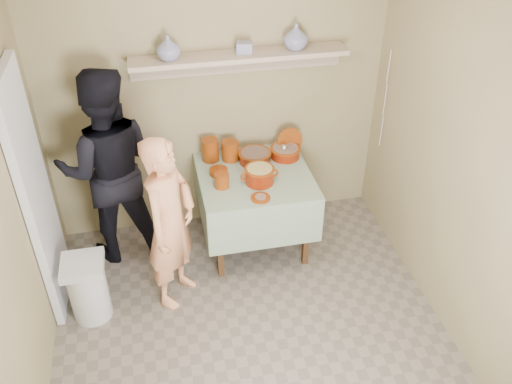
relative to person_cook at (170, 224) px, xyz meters
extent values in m
plane|color=#74695B|center=(0.52, -0.76, -0.74)|extent=(3.50, 3.50, 0.00)
cube|color=silver|center=(-0.94, 0.19, 0.26)|extent=(0.06, 0.70, 2.00)
cylinder|color=#6F2908|center=(0.43, 0.83, 0.12)|extent=(0.15, 0.15, 0.20)
cylinder|color=#6F2908|center=(0.61, 0.80, 0.11)|extent=(0.15, 0.15, 0.18)
cylinder|color=#6F2908|center=(0.46, 0.39, 0.08)|extent=(0.13, 0.13, 0.13)
cylinder|color=#6F2908|center=(0.47, 0.59, 0.04)|extent=(0.16, 0.16, 0.05)
cylinder|color=#6F2908|center=(1.16, 0.82, 0.14)|extent=(0.24, 0.09, 0.23)
imported|color=navy|center=(1.19, 0.87, 1.08)|extent=(0.25, 0.25, 0.21)
imported|color=navy|center=(0.15, 0.85, 1.08)|extent=(0.27, 0.27, 0.20)
cube|color=navy|center=(0.76, 0.86, 1.02)|extent=(0.14, 0.11, 0.09)
imported|color=#EA9665|center=(0.00, 0.00, 0.00)|extent=(0.60, 0.65, 1.49)
imported|color=black|center=(-0.45, 0.68, 0.14)|extent=(0.87, 0.68, 1.77)
cube|color=#96895C|center=(0.52, 1.00, 0.56)|extent=(3.00, 0.02, 2.60)
cube|color=#96895C|center=(2.03, -0.76, 0.56)|extent=(0.02, 3.50, 2.60)
cube|color=#4C2D16|center=(0.39, 0.14, -0.39)|extent=(0.05, 0.05, 0.71)
cube|color=#4C2D16|center=(1.15, 0.14, -0.39)|extent=(0.05, 0.05, 0.71)
cube|color=#4C2D16|center=(0.39, 0.90, -0.39)|extent=(0.05, 0.05, 0.71)
cube|color=#4C2D16|center=(1.15, 0.90, -0.39)|extent=(0.05, 0.05, 0.71)
cube|color=#4C2D16|center=(0.77, 0.52, -0.01)|extent=(0.90, 0.90, 0.04)
cube|color=#1E5924|center=(0.77, 0.52, 0.01)|extent=(0.96, 0.96, 0.01)
cube|color=#1E5924|center=(0.77, 0.04, -0.20)|extent=(0.96, 0.01, 0.44)
cube|color=#1E5924|center=(0.77, 1.00, -0.20)|extent=(0.96, 0.01, 0.44)
cube|color=#1E5924|center=(0.29, 0.52, -0.20)|extent=(0.01, 0.96, 0.44)
cube|color=#1E5924|center=(1.25, 0.52, -0.20)|extent=(0.01, 0.96, 0.44)
cylinder|color=#5F1001|center=(0.81, 0.72, 0.06)|extent=(0.28, 0.28, 0.09)
cylinder|color=#6F2908|center=(0.81, 0.72, 0.11)|extent=(0.30, 0.30, 0.01)
cylinder|color=brown|center=(0.81, 0.72, 0.09)|extent=(0.25, 0.25, 0.05)
cylinder|color=#5F1001|center=(1.10, 0.74, 0.06)|extent=(0.26, 0.26, 0.09)
cylinder|color=#6F2908|center=(1.10, 0.74, 0.11)|extent=(0.28, 0.28, 0.01)
cylinder|color=#8C6B54|center=(1.10, 0.74, 0.09)|extent=(0.23, 0.23, 0.05)
cylinder|color=silver|center=(1.12, 0.61, 0.20)|extent=(0.01, 0.22, 0.16)
sphere|color=silver|center=(1.08, 0.73, 0.12)|extent=(0.07, 0.07, 0.07)
cylinder|color=#5F1001|center=(0.78, 0.39, 0.09)|extent=(0.24, 0.24, 0.14)
cylinder|color=#6F2908|center=(0.78, 0.39, 0.15)|extent=(0.25, 0.25, 0.01)
cylinder|color=tan|center=(0.78, 0.39, 0.14)|extent=(0.21, 0.21, 0.05)
torus|color=#6F2908|center=(0.66, 0.39, 0.09)|extent=(0.09, 0.02, 0.09)
torus|color=#6F2908|center=(0.90, 0.39, 0.09)|extent=(0.09, 0.02, 0.09)
cylinder|color=#6F2908|center=(0.74, 0.15, 0.03)|extent=(0.16, 0.16, 0.02)
cylinder|color=#8C6B54|center=(0.74, 0.15, 0.04)|extent=(0.09, 0.09, 0.01)
cube|color=tan|center=(0.72, 0.86, 0.96)|extent=(1.80, 0.25, 0.04)
cube|color=tan|center=(0.72, 0.98, 0.86)|extent=(1.80, 0.02, 0.18)
cylinder|color=silver|center=(-0.69, -0.09, -0.49)|extent=(0.30, 0.30, 0.50)
cube|color=silver|center=(-0.69, -0.09, -0.21)|extent=(0.32, 0.32, 0.06)
cylinder|color=silver|center=(1.99, 0.74, 0.81)|extent=(0.01, 0.01, 0.30)
cylinder|color=silver|center=(1.99, 0.72, 0.51)|extent=(0.01, 0.01, 0.30)
cylinder|color=silver|center=(1.99, 0.70, 0.21)|extent=(0.01, 0.01, 0.30)
camera|label=1|loc=(-0.03, -3.32, 2.59)|focal=38.00mm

